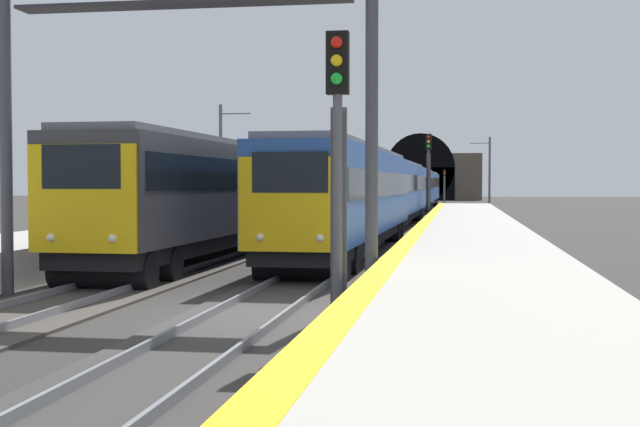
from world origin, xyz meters
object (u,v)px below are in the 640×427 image
object	(u,v)px
railway_signal_far	(444,183)
overhead_signal_gantry	(182,50)
train_main_approaching	(404,189)
railway_signal_near	(338,152)
train_adjacent_platform	(305,189)
catenary_mast_near	(221,163)
catenary_mast_far	(489,173)
railway_signal_mid	(428,170)

from	to	relation	value
railway_signal_far	overhead_signal_gantry	distance (m)	97.04
train_main_approaching	overhead_signal_gantry	size ratio (longest dim) A/B	9.28
railway_signal_near	overhead_signal_gantry	bearing A→B (deg)	-135.82
train_adjacent_platform	overhead_signal_gantry	xyz separation A→B (m)	(-27.86, -2.24, 3.27)
railway_signal_far	catenary_mast_near	xyz separation A→B (m)	(-62.06, 13.17, 1.28)
overhead_signal_gantry	catenary_mast_far	xyz separation A→B (m)	(66.55, -9.02, -1.90)
catenary_mast_far	train_adjacent_platform	bearing A→B (deg)	163.78
catenary_mast_near	train_adjacent_platform	bearing A→B (deg)	-135.87
railway_signal_far	train_adjacent_platform	bearing A→B (deg)	-5.28
overhead_signal_gantry	railway_signal_near	bearing A→B (deg)	-135.82
train_adjacent_platform	railway_signal_far	distance (m)	69.35
train_adjacent_platform	railway_signal_mid	bearing A→B (deg)	148.48
railway_signal_mid	catenary_mast_near	world-z (taller)	catenary_mast_near
catenary_mast_far	train_main_approaching	bearing A→B (deg)	163.84
railway_signal_mid	railway_signal_near	bearing A→B (deg)	0.00
train_main_approaching	railway_signal_near	size ratio (longest dim) A/B	15.99
railway_signal_mid	railway_signal_far	xyz separation A→B (m)	(59.00, 0.00, -0.84)
train_main_approaching	overhead_signal_gantry	xyz separation A→B (m)	(-43.16, 2.24, 3.36)
railway_signal_near	railway_signal_mid	distance (m)	42.18
train_main_approaching	overhead_signal_gantry	distance (m)	43.34
train_adjacent_platform	railway_signal_mid	world-z (taller)	railway_signal_mid
railway_signal_mid	catenary_mast_far	xyz separation A→B (m)	(28.64, -4.87, 0.17)
railway_signal_mid	train_main_approaching	bearing A→B (deg)	-160.02
railway_signal_far	overhead_signal_gantry	world-z (taller)	overhead_signal_gantry
train_main_approaching	railway_signal_near	distance (m)	47.47
railway_signal_near	catenary_mast_far	distance (m)	70.99
railway_signal_mid	railway_signal_far	world-z (taller)	railway_signal_mid
railway_signal_mid	railway_signal_far	distance (m)	59.00
railway_signal_far	catenary_mast_near	world-z (taller)	catenary_mast_near
railway_signal_mid	overhead_signal_gantry	world-z (taller)	overhead_signal_gantry
overhead_signal_gantry	railway_signal_far	bearing A→B (deg)	-2.45
railway_signal_mid	train_adjacent_platform	bearing A→B (deg)	-32.43
train_adjacent_platform	catenary_mast_far	world-z (taller)	catenary_mast_far
railway_signal_near	overhead_signal_gantry	xyz separation A→B (m)	(4.27, 4.15, 2.48)
railway_signal_mid	overhead_signal_gantry	distance (m)	38.19
train_main_approaching	train_adjacent_platform	size ratio (longest dim) A/B	1.47
train_adjacent_platform	train_main_approaching	bearing A→B (deg)	164.59
train_adjacent_platform	railway_signal_far	world-z (taller)	train_adjacent_platform
overhead_signal_gantry	catenary_mast_near	distance (m)	36.03
train_main_approaching	train_adjacent_platform	bearing A→B (deg)	-15.41
railway_signal_near	train_main_approaching	bearing A→B (deg)	-177.70
overhead_signal_gantry	train_main_approaching	bearing A→B (deg)	-2.97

